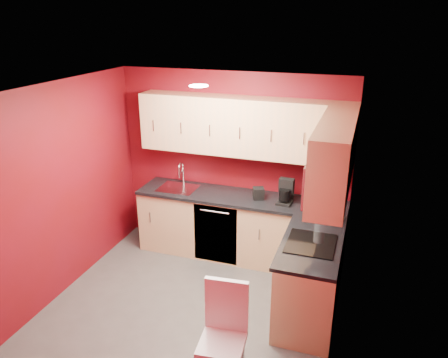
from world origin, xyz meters
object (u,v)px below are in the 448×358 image
Objects in this scene: coffee_maker at (285,192)px; dining_chair at (222,339)px; napkin_holder at (258,193)px; paper_towel at (322,208)px; microwave at (328,179)px; sink at (178,185)px.

coffee_maker reaches higher than dining_chair.
napkin_holder is at bearing 90.92° from dining_chair.
coffee_maker is 2.23m from dining_chair.
microwave is at bearing -81.83° from paper_towel.
sink reaches higher than coffee_maker.
dining_chair is (-0.61, -1.81, -0.57)m from paper_towel.
microwave is 0.85m from paper_towel.
dining_chair is (0.25, -2.19, -0.49)m from napkin_holder.
sink is 1.15m from napkin_holder.
paper_towel is at bearing -11.25° from sink.
microwave is 1.27m from coffee_maker.
paper_towel is (0.50, -0.35, -0.00)m from coffee_maker.
dining_chair is at bearing -83.53° from napkin_holder.
coffee_maker is 0.32× the size of dining_chair.
microwave is at bearing -46.45° from napkin_holder.
microwave is 1.46× the size of sink.
sink is at bearing 154.40° from microwave.
coffee_maker is at bearing -6.21° from napkin_holder.
coffee_maker reaches higher than paper_towel.
microwave reaches higher than coffee_maker.
napkin_holder is 0.15× the size of dining_chair.
coffee_maker is 0.37m from napkin_holder.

